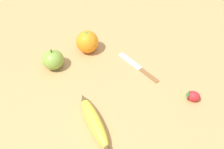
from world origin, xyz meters
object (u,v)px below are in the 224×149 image
orange (87,42)px  apple (53,60)px  banana (94,121)px  paring_knife (140,68)px  strawberry (192,96)px

orange → apple: bearing=164.7°
banana → paring_knife: bearing=-57.2°
strawberry → apple: (-0.17, 0.48, 0.02)m
banana → strawberry: size_ratio=3.58×
apple → paring_knife: apple is taller
orange → strawberry: 0.44m
strawberry → apple: 0.51m
banana → strawberry: banana is taller
paring_knife → apple: bearing=137.7°
orange → strawberry: bearing=-87.5°
orange → apple: orange is taller
strawberry → paring_knife: 0.22m
orange → apple: (-0.15, 0.04, -0.01)m
paring_knife → strawberry: bearing=-82.2°
orange → strawberry: (0.02, -0.44, -0.03)m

